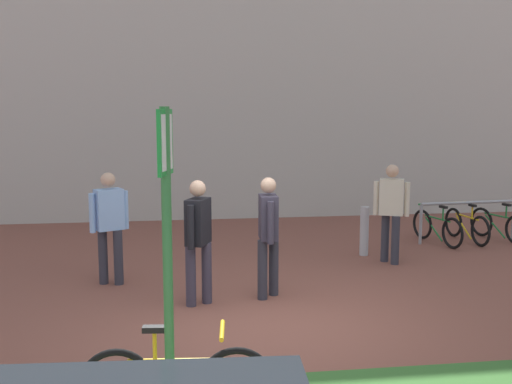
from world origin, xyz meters
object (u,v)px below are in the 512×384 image
bike_at_sign (177,383)px  person_suited_navy (268,229)px  person_suited_dark (198,234)px  person_shirt_white (391,207)px  bollard_steel (364,231)px  person_shirt_blue (109,221)px  parking_sign_post (167,225)px  bike_rack_cluster (468,225)px

bike_at_sign → person_suited_navy: 3.54m
person_suited_dark → person_shirt_white: same height
bollard_steel → person_shirt_blue: (-4.40, -1.21, 0.53)m
person_shirt_white → person_suited_dark: bearing=-152.4°
bollard_steel → person_shirt_blue: bearing=-164.7°
bike_at_sign → bollard_steel: bearing=57.7°
bollard_steel → parking_sign_post: bearing=-122.3°
bollard_steel → person_shirt_white: 0.83m
person_shirt_white → person_shirt_blue: bearing=-172.4°
bike_rack_cluster → bike_at_sign: bearing=-133.3°
person_suited_navy → person_shirt_blue: size_ratio=1.00×
person_suited_navy → person_shirt_blue: 2.47m
bollard_steel → person_shirt_blue: person_shirt_blue is taller
bollard_steel → person_shirt_white: size_ratio=0.52×
person_suited_navy → person_shirt_white: size_ratio=1.00×
person_shirt_white → bike_rack_cluster: bearing=32.5°
bike_at_sign → parking_sign_post: bearing=-118.1°
person_suited_navy → bike_rack_cluster: bearing=33.0°
person_suited_dark → person_shirt_blue: bearing=138.7°
person_suited_navy → person_shirt_white: 2.87m
bike_rack_cluster → person_suited_dark: bearing=-150.5°
parking_sign_post → person_shirt_blue: (-0.93, 4.29, -0.76)m
bike_rack_cluster → bollard_steel: bearing=-162.1°
bike_at_sign → bike_rack_cluster: bearing=46.7°
bike_at_sign → bike_rack_cluster: bike_at_sign is taller
bike_at_sign → bike_rack_cluster: 8.48m
parking_sign_post → person_suited_dark: size_ratio=1.56×
person_shirt_blue → person_suited_dark: (1.29, -1.14, 0.00)m
parking_sign_post → person_shirt_blue: parking_sign_post is taller
parking_sign_post → bike_at_sign: (0.06, 0.11, -1.40)m
bike_at_sign → person_suited_navy: (1.29, 3.23, 0.63)m
bike_at_sign → person_shirt_white: 6.09m
person_suited_navy → person_suited_dark: size_ratio=1.00×
bike_at_sign → person_shirt_white: (3.69, 4.81, 0.63)m
parking_sign_post → person_shirt_white: 6.23m
bike_rack_cluster → bollard_steel: size_ratio=2.34×
parking_sign_post → person_shirt_blue: bearing=102.2°
person_shirt_blue → person_suited_navy: bearing=-22.6°
bike_rack_cluster → bollard_steel: bollard_steel is taller
parking_sign_post → bike_rack_cluster: 8.72m
bike_at_sign → bike_rack_cluster: (5.82, 6.17, -0.00)m
parking_sign_post → bike_rack_cluster: (5.88, 6.28, -1.40)m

